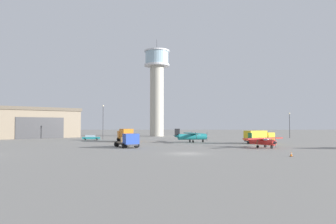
{
  "coord_description": "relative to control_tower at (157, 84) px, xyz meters",
  "views": [
    {
      "loc": [
        -3.25,
        -45.27,
        4.28
      ],
      "look_at": [
        -2.35,
        23.04,
        6.99
      ],
      "focal_mm": 33.05,
      "sensor_mm": 36.0,
      "label": 1
    }
  ],
  "objects": [
    {
      "name": "airplane_red",
      "position": [
        20.38,
        -54.44,
        -17.58
      ],
      "size": [
        8.37,
        6.73,
        2.64
      ],
      "rotation": [
        0.0,
        0.0,
        5.24
      ],
      "color": "red",
      "rests_on": "ground_plane"
    },
    {
      "name": "truck_flatbed_blue",
      "position": [
        -3.9,
        -53.94,
        -17.55
      ],
      "size": [
        5.33,
        7.18,
        2.6
      ],
      "rotation": [
        0.0,
        0.0,
        5.18
      ],
      "color": "#38383D",
      "rests_on": "ground_plane"
    },
    {
      "name": "light_post_east",
      "position": [
        -14.77,
        -22.19,
        -13.07
      ],
      "size": [
        0.44,
        0.44,
        9.77
      ],
      "color": "#38383D",
      "rests_on": "ground_plane"
    },
    {
      "name": "ground_plane",
      "position": [
        5.83,
        -65.19,
        -18.81
      ],
      "size": [
        400.0,
        400.0,
        0.0
      ],
      "primitive_type": "plane",
      "color": "gray"
    },
    {
      "name": "light_post_west",
      "position": [
        41.59,
        -15.09,
        -14.09
      ],
      "size": [
        0.44,
        0.44,
        7.84
      ],
      "color": "#38383D",
      "rests_on": "ground_plane"
    },
    {
      "name": "car_teal",
      "position": [
        -17.01,
        -27.15,
        -18.07
      ],
      "size": [
        4.82,
        2.78,
        1.37
      ],
      "rotation": [
        0.0,
        0.0,
        0.16
      ],
      "color": "teal",
      "rests_on": "ground_plane"
    },
    {
      "name": "traffic_cone_near_left",
      "position": [
        19.52,
        -69.43,
        -18.49
      ],
      "size": [
        0.36,
        0.36,
        0.67
      ],
      "color": "black",
      "rests_on": "ground_plane"
    },
    {
      "name": "airplane_teal",
      "position": [
        9.14,
        -38.0,
        -17.3
      ],
      "size": [
        8.62,
        11.04,
        3.25
      ],
      "rotation": [
        0.0,
        0.0,
        0.23
      ],
      "color": "teal",
      "rests_on": "ground_plane"
    },
    {
      "name": "control_tower",
      "position": [
        0.0,
        0.0,
        0.0
      ],
      "size": [
        9.04,
        9.04,
        34.81
      ],
      "color": "#B2AD9E",
      "rests_on": "ground_plane"
    },
    {
      "name": "truck_box_yellow",
      "position": [
        23.49,
        -42.51,
        -17.2
      ],
      "size": [
        7.13,
        4.95,
        2.88
      ],
      "rotation": [
        0.0,
        0.0,
        0.41
      ],
      "color": "#38383D",
      "rests_on": "ground_plane"
    },
    {
      "name": "truck_box_orange",
      "position": [
        -6.84,
        -34.77,
        -17.08
      ],
      "size": [
        4.59,
        6.51,
        3.16
      ],
      "rotation": [
        0.0,
        0.0,
        1.96
      ],
      "color": "#38383D",
      "rests_on": "ground_plane"
    },
    {
      "name": "hangar",
      "position": [
        -41.14,
        -9.2,
        -14.05
      ],
      "size": [
        33.77,
        33.12,
        9.48
      ],
      "rotation": [
        0.0,
        0.0,
        -0.87
      ],
      "color": "#7A6B56",
      "rests_on": "ground_plane"
    }
  ]
}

